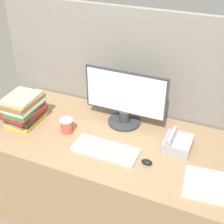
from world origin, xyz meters
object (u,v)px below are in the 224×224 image
object	(u,v)px
coffee_cup	(67,126)
keyboard	(106,150)
mouse	(147,162)
desk_telephone	(177,143)
book_stack	(24,109)
monitor	(125,100)

from	to	relation	value
coffee_cup	keyboard	bearing A→B (deg)	-14.48
mouse	desk_telephone	distance (m)	0.25
coffee_cup	book_stack	xyz separation A→B (m)	(-0.34, -0.01, 0.05)
mouse	coffee_cup	size ratio (longest dim) A/B	0.69
book_stack	desk_telephone	world-z (taller)	book_stack
mouse	book_stack	xyz separation A→B (m)	(-0.94, 0.09, 0.09)
monitor	book_stack	size ratio (longest dim) A/B	1.88
keyboard	mouse	distance (m)	0.28
coffee_cup	book_stack	distance (m)	0.34
coffee_cup	desk_telephone	distance (m)	0.75
keyboard	mouse	size ratio (longest dim) A/B	6.17
mouse	coffee_cup	world-z (taller)	coffee_cup
monitor	coffee_cup	xyz separation A→B (m)	(-0.32, -0.26, -0.14)
keyboard	book_stack	bearing A→B (deg)	173.39
monitor	desk_telephone	world-z (taller)	monitor
keyboard	desk_telephone	size ratio (longest dim) A/B	2.22
keyboard	coffee_cup	xyz separation A→B (m)	(-0.33, 0.08, 0.04)
book_stack	keyboard	bearing A→B (deg)	-6.61
mouse	keyboard	bearing A→B (deg)	177.51
monitor	keyboard	distance (m)	0.39
monitor	desk_telephone	distance (m)	0.46
coffee_cup	monitor	bearing A→B (deg)	39.08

